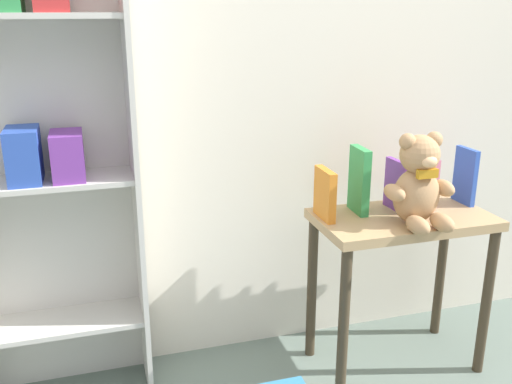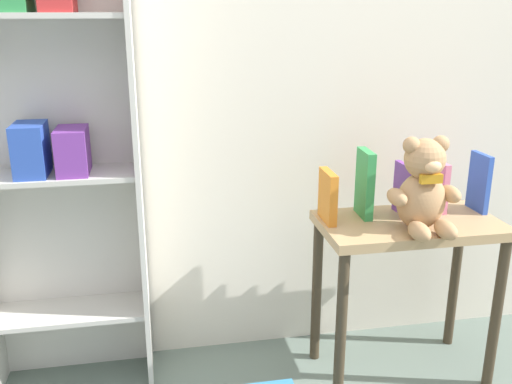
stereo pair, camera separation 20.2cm
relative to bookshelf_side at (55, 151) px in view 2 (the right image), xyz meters
The scene contains 9 objects.
wall_back 1.03m from the bookshelf_side, ahead, with size 4.80×0.06×2.50m.
bookshelf_side is the anchor object (origin of this frame).
display_table 1.34m from the bookshelf_side, ahead, with size 0.67×0.36×0.65m.
teddy_bear 1.30m from the bookshelf_side, 13.65° to the right, with size 0.26×0.23×0.34m.
book_standing_orange 0.99m from the bookshelf_side, ahead, with size 0.03×0.15×0.19m, color orange.
book_standing_green 1.13m from the bookshelf_side, ahead, with size 0.03×0.13×0.25m, color #33934C.
book_standing_purple 1.29m from the bookshelf_side, ahead, with size 0.02×0.14×0.20m, color purple.
book_standing_pink 1.44m from the bookshelf_side, ahead, with size 0.02×0.10×0.19m, color #D17093.
book_standing_blue 1.59m from the bookshelf_side, ahead, with size 0.02×0.12×0.23m, color #2D51B7.
Camera 2 is at (-0.62, -0.71, 1.40)m, focal length 40.00 mm.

